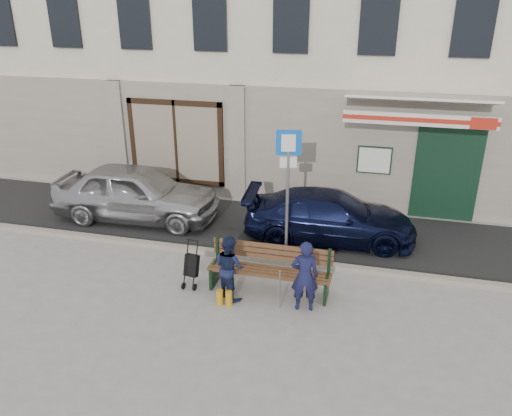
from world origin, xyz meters
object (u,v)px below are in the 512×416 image
(car_navy, at_px, (330,217))
(stroller, at_px, (191,266))
(man, at_px, (305,276))
(bench, at_px, (267,270))
(car_silver, at_px, (136,192))
(parking_sign, at_px, (288,173))
(woman, at_px, (229,267))

(car_navy, bearing_deg, stroller, 134.49)
(man, bearing_deg, bench, -39.40)
(car_silver, xyz_separation_m, parking_sign, (4.12, -1.01, 1.21))
(car_navy, bearing_deg, bench, 156.42)
(car_navy, relative_size, parking_sign, 1.40)
(car_navy, xyz_separation_m, stroller, (-2.42, -2.75, -0.16))
(woman, height_order, stroller, woman)
(parking_sign, distance_m, woman, 2.45)
(woman, bearing_deg, man, -149.27)
(car_silver, distance_m, parking_sign, 4.41)
(car_navy, xyz_separation_m, bench, (-0.92, -2.60, -0.12))
(bench, xyz_separation_m, woman, (-0.65, -0.35, 0.18))
(man, bearing_deg, stroller, -18.08)
(man, relative_size, stroller, 1.46)
(bench, bearing_deg, stroller, -174.33)
(car_silver, height_order, parking_sign, parking_sign)
(parking_sign, distance_m, stroller, 2.79)
(car_navy, relative_size, man, 2.89)
(parking_sign, height_order, man, parking_sign)
(car_navy, height_order, parking_sign, parking_sign)
(stroller, bearing_deg, parking_sign, 57.00)
(parking_sign, height_order, woman, parking_sign)
(stroller, bearing_deg, bench, 14.89)
(bench, xyz_separation_m, man, (0.80, -0.43, 0.24))
(parking_sign, distance_m, bench, 2.17)
(parking_sign, bearing_deg, bench, -107.67)
(parking_sign, relative_size, bench, 1.19)
(parking_sign, distance_m, man, 2.48)
(car_navy, relative_size, bench, 1.67)
(car_silver, bearing_deg, parking_sign, -105.74)
(car_silver, xyz_separation_m, man, (4.84, -3.03, -0.03))
(car_silver, relative_size, car_navy, 1.06)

